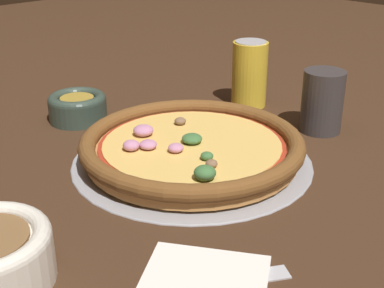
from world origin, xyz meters
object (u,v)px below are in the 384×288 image
object	(u,v)px
drinking_cup	(322,101)
fork	(213,282)
pizza	(192,146)
bowl_near	(78,106)
napkin	(201,288)
beverage_can	(249,74)
pizza_tray	(192,159)

from	to	relation	value
drinking_cup	fork	world-z (taller)	drinking_cup
pizza	bowl_near	xyz separation A→B (m)	(0.03, -0.26, 0.00)
fork	bowl_near	bearing A→B (deg)	102.98
pizza	bowl_near	world-z (taller)	same
napkin	beverage_can	size ratio (longest dim) A/B	1.49
bowl_near	napkin	world-z (taller)	bowl_near
pizza	beverage_can	world-z (taller)	beverage_can
bowl_near	napkin	size ratio (longest dim) A/B	0.56
fork	drinking_cup	bearing A→B (deg)	50.84
pizza	bowl_near	size ratio (longest dim) A/B	3.25
drinking_cup	fork	xyz separation A→B (m)	(0.42, 0.15, -0.05)
napkin	fork	bearing A→B (deg)	-178.68
bowl_near	pizza_tray	bearing A→B (deg)	95.67
bowl_near	fork	xyz separation A→B (m)	(0.16, 0.48, -0.02)
bowl_near	fork	size ratio (longest dim) A/B	0.61
pizza	drinking_cup	xyz separation A→B (m)	(-0.24, 0.07, 0.03)
napkin	fork	xyz separation A→B (m)	(-0.02, -0.00, -0.00)
pizza	fork	xyz separation A→B (m)	(0.18, 0.22, -0.02)
pizza_tray	pizza	size ratio (longest dim) A/B	1.08
pizza_tray	fork	world-z (taller)	pizza_tray
pizza_tray	fork	xyz separation A→B (m)	(0.18, 0.22, -0.00)
pizza	fork	bearing A→B (deg)	50.01
pizza_tray	beverage_can	world-z (taller)	beverage_can
beverage_can	bowl_near	bearing A→B (deg)	-29.99
bowl_near	drinking_cup	size ratio (longest dim) A/B	0.98
fork	beverage_can	size ratio (longest dim) A/B	1.36
pizza_tray	beverage_can	xyz separation A→B (m)	(-0.25, -0.10, 0.06)
bowl_near	drinking_cup	distance (m)	0.42
drinking_cup	napkin	bearing A→B (deg)	19.15
bowl_near	napkin	bearing A→B (deg)	70.18
pizza_tray	fork	bearing A→B (deg)	49.92
bowl_near	beverage_can	world-z (taller)	beverage_can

